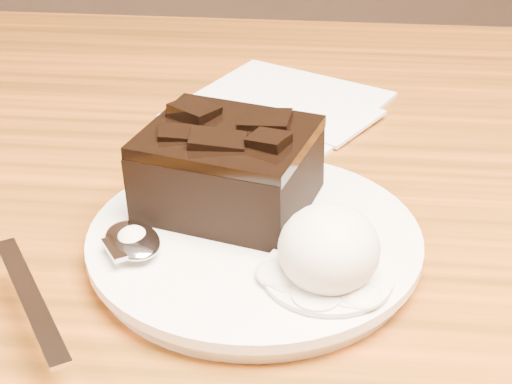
# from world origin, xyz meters

# --- Properties ---
(plate) EXTENTS (0.20, 0.20, 0.02)m
(plate) POSITION_xyz_m (-0.12, -0.06, 0.76)
(plate) COLOR silver
(plate) RESTS_ON dining_table
(brownie) EXTENTS (0.12, 0.11, 0.05)m
(brownie) POSITION_xyz_m (-0.14, -0.03, 0.79)
(brownie) COLOR black
(brownie) RESTS_ON plate
(ice_cream_scoop) EXTENTS (0.06, 0.06, 0.05)m
(ice_cream_scoop) POSITION_xyz_m (-0.07, -0.10, 0.79)
(ice_cream_scoop) COLOR silver
(ice_cream_scoop) RESTS_ON plate
(melt_puddle) EXTENTS (0.07, 0.07, 0.00)m
(melt_puddle) POSITION_xyz_m (-0.07, -0.10, 0.77)
(melt_puddle) COLOR white
(melt_puddle) RESTS_ON plate
(spoon) EXTENTS (0.12, 0.16, 0.01)m
(spoon) POSITION_xyz_m (-0.19, -0.08, 0.77)
(spoon) COLOR silver
(spoon) RESTS_ON plate
(napkin) EXTENTS (0.20, 0.20, 0.01)m
(napkin) POSITION_xyz_m (-0.12, 0.17, 0.75)
(napkin) COLOR white
(napkin) RESTS_ON dining_table
(crumb_a) EXTENTS (0.01, 0.01, 0.00)m
(crumb_a) POSITION_xyz_m (-0.16, -0.04, 0.77)
(crumb_a) COLOR black
(crumb_a) RESTS_ON plate
(crumb_b) EXTENTS (0.01, 0.01, 0.00)m
(crumb_b) POSITION_xyz_m (-0.11, -0.06, 0.77)
(crumb_b) COLOR black
(crumb_b) RESTS_ON plate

